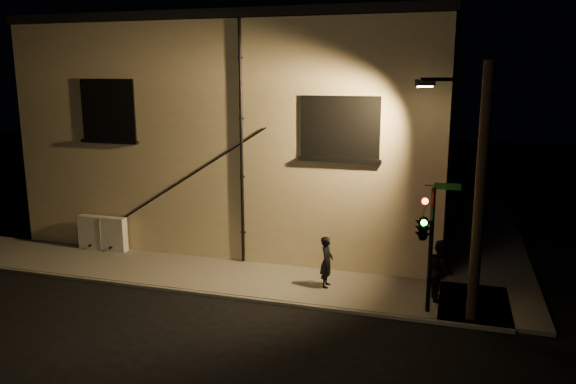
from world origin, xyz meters
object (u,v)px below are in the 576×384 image
(pedestrian_a, at_px, (327,262))
(pedestrian_b, at_px, (441,270))
(streetlamp_pole, at_px, (476,188))
(utility_cabinet, at_px, (103,233))
(traffic_signal, at_px, (424,226))

(pedestrian_a, bearing_deg, pedestrian_b, -91.59)
(pedestrian_a, bearing_deg, streetlamp_pole, -105.72)
(pedestrian_a, xyz_separation_m, streetlamp_pole, (4.23, -1.10, 2.81))
(utility_cabinet, bearing_deg, traffic_signal, -11.19)
(pedestrian_a, relative_size, pedestrian_b, 0.90)
(streetlamp_pole, bearing_deg, pedestrian_b, 126.53)
(utility_cabinet, xyz_separation_m, pedestrian_a, (8.98, -1.22, 0.17))
(streetlamp_pole, bearing_deg, traffic_signal, -178.15)
(utility_cabinet, relative_size, traffic_signal, 0.53)
(pedestrian_a, height_order, streetlamp_pole, streetlamp_pole)
(utility_cabinet, distance_m, pedestrian_b, 12.48)
(utility_cabinet, distance_m, pedestrian_a, 9.06)
(pedestrian_a, distance_m, pedestrian_b, 3.44)
(pedestrian_b, relative_size, streetlamp_pole, 0.26)
(pedestrian_b, relative_size, traffic_signal, 0.49)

